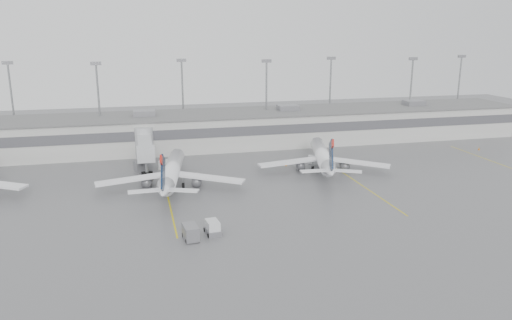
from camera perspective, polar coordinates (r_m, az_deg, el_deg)
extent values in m
plane|color=#57575A|center=(69.54, 6.02, -8.81)|extent=(260.00, 260.00, 0.00)
cube|color=#ABAAA5|center=(122.22, -3.12, 3.51)|extent=(150.00, 16.00, 8.00)
cube|color=#47474C|center=(114.27, -2.37, 3.25)|extent=(150.00, 0.15, 2.20)
cube|color=#606060|center=(121.50, -3.15, 5.39)|extent=(152.00, 17.00, 0.30)
cube|color=slate|center=(139.46, 17.59, 6.24)|extent=(5.00, 4.00, 1.30)
cylinder|color=gray|center=(131.54, -26.03, 5.50)|extent=(0.44, 0.44, 20.00)
cube|color=slate|center=(130.57, -26.54, 9.91)|extent=(2.40, 0.50, 0.80)
cylinder|color=gray|center=(121.39, -17.47, 5.66)|extent=(0.44, 0.44, 20.00)
cube|color=slate|center=(120.33, -17.84, 10.46)|extent=(2.40, 0.50, 0.80)
cylinder|color=gray|center=(129.13, -8.35, 6.68)|extent=(0.44, 0.44, 20.00)
cube|color=slate|center=(128.14, -8.52, 11.20)|extent=(2.40, 0.50, 0.80)
cylinder|color=gray|center=(125.33, 1.19, 6.60)|extent=(0.44, 0.44, 20.00)
cube|color=slate|center=(124.31, 1.21, 11.25)|extent=(2.40, 0.50, 0.80)
cylinder|color=gray|center=(138.74, 8.44, 7.23)|extent=(0.44, 0.44, 20.00)
cube|color=slate|center=(137.81, 8.61, 11.43)|extent=(2.40, 0.50, 0.80)
cylinder|color=gray|center=(141.00, 17.21, 6.85)|extent=(0.44, 0.44, 20.00)
cube|color=slate|center=(140.09, 17.53, 10.98)|extent=(2.40, 0.50, 0.80)
cylinder|color=gray|center=(158.18, 22.11, 7.22)|extent=(0.44, 0.44, 20.00)
cube|color=slate|center=(157.37, 22.47, 10.89)|extent=(2.40, 0.50, 0.80)
cylinder|color=#AAACAF|center=(112.48, -12.66, 1.94)|extent=(4.00, 4.00, 7.00)
cube|color=#AAACAF|center=(105.96, -12.59, 1.61)|extent=(2.80, 13.00, 2.60)
cube|color=#AAACAF|center=(98.66, -12.47, 0.65)|extent=(3.40, 2.40, 3.00)
cylinder|color=gray|center=(99.38, -12.38, -0.97)|extent=(0.70, 0.70, 2.80)
cube|color=black|center=(99.67, -12.34, -1.55)|extent=(2.20, 1.20, 0.70)
cube|color=#C7B50B|center=(88.40, -10.13, -3.76)|extent=(0.25, 40.00, 0.01)
cube|color=#C7B50B|center=(96.78, 11.01, -2.18)|extent=(0.25, 40.00, 0.01)
cube|color=#C7B50B|center=(115.61, 26.98, -0.77)|extent=(0.25, 40.00, 0.01)
cylinder|color=white|center=(91.84, -9.56, -1.14)|extent=(6.56, 21.54, 2.91)
cone|color=white|center=(103.43, -8.93, 0.68)|extent=(3.34, 3.18, 2.91)
cone|color=white|center=(79.44, -10.45, -3.40)|extent=(3.71, 5.29, 2.91)
cube|color=white|center=(90.42, -13.99, -2.14)|extent=(12.85, 4.27, 0.34)
cube|color=white|center=(89.00, -5.34, -2.02)|extent=(12.33, 8.15, 0.34)
cube|color=black|center=(78.16, -10.58, -1.55)|extent=(1.23, 5.44, 6.35)
cube|color=#A8150C|center=(76.29, -10.77, 0.01)|extent=(0.63, 1.99, 1.84)
cylinder|color=black|center=(100.88, -9.04, -1.14)|extent=(0.49, 0.92, 0.87)
cylinder|color=black|center=(90.90, -10.89, -2.93)|extent=(0.62, 1.13, 1.07)
cylinder|color=black|center=(90.48, -8.33, -2.90)|extent=(0.62, 1.13, 1.07)
cylinder|color=white|center=(102.22, 7.57, 0.55)|extent=(8.24, 21.29, 2.90)
cone|color=white|center=(113.81, 6.90, 2.03)|extent=(3.50, 3.36, 2.90)
cone|color=white|center=(89.80, 8.47, -1.21)|extent=(4.04, 5.41, 2.90)
cube|color=white|center=(99.24, 3.84, -0.24)|extent=(12.68, 3.20, 0.34)
cube|color=white|center=(100.83, 11.54, -0.27)|extent=(11.92, 8.92, 0.34)
cube|color=black|center=(88.62, 8.58, 0.45)|extent=(1.67, 5.33, 6.32)
cube|color=#A8150C|center=(86.82, 8.75, 1.85)|extent=(0.78, 1.96, 1.84)
cylinder|color=black|center=(111.20, 7.03, 0.42)|extent=(0.55, 0.93, 0.87)
cylinder|color=black|center=(100.75, 6.49, -1.01)|extent=(0.69, 1.14, 1.06)
cylinder|color=black|center=(101.23, 8.78, -1.02)|extent=(0.69, 1.14, 1.06)
cube|color=silver|center=(70.25, -4.98, -7.67)|extent=(1.89, 2.75, 1.94)
cube|color=slate|center=(70.48, -4.97, -8.12)|extent=(2.15, 3.20, 0.76)
cylinder|color=black|center=(71.28, -5.87, -7.94)|extent=(0.30, 0.63, 0.60)
cylinder|color=black|center=(71.67, -4.52, -7.77)|extent=(0.30, 0.63, 0.60)
cylinder|color=black|center=(69.35, -5.43, -8.59)|extent=(0.30, 0.63, 0.60)
cylinder|color=black|center=(69.75, -4.04, -8.42)|extent=(0.30, 0.63, 0.60)
cube|color=slate|center=(68.74, -7.49, -8.17)|extent=(2.14, 3.35, 1.93)
cylinder|color=black|center=(69.91, -8.31, -8.47)|extent=(0.32, 0.66, 0.63)
cylinder|color=black|center=(68.18, -6.59, -9.03)|extent=(0.32, 0.66, 0.63)
cube|color=silver|center=(103.47, -10.27, -0.52)|extent=(3.03, 2.50, 1.84)
cube|color=silver|center=(106.67, 6.63, 0.05)|extent=(2.83, 2.39, 1.70)
cube|color=slate|center=(102.73, -13.11, -0.74)|extent=(2.71, 3.56, 1.98)
cone|color=orange|center=(96.08, -9.90, -2.06)|extent=(0.38, 0.38, 0.61)
cone|color=orange|center=(104.47, 3.45, -0.47)|extent=(0.45, 0.45, 0.72)
cone|color=orange|center=(129.32, 24.13, 1.20)|extent=(0.41, 0.41, 0.66)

